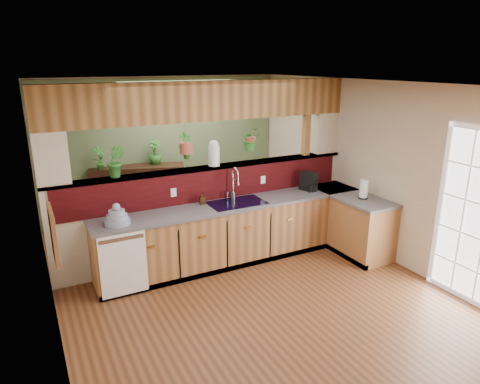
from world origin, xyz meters
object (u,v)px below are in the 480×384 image
paper_towel (364,189)px  shelving_console (139,195)px  dish_stack (117,218)px  faucet (234,182)px  coffee_maker (309,182)px  soap_dispenser (202,198)px  glass_jar (214,153)px

paper_towel → shelving_console: paper_towel is taller
dish_stack → shelving_console: size_ratio=0.19×
faucet → shelving_console: faucet is taller
coffee_maker → faucet: bearing=151.3°
soap_dispenser → shelving_console: bearing=100.6°
glass_jar → shelving_console: bearing=109.5°
shelving_console → dish_stack: bearing=-92.5°
paper_towel → soap_dispenser: bearing=159.0°
faucet → glass_jar: glass_jar is taller
coffee_maker → dish_stack: bearing=158.6°
shelving_console → coffee_maker: bearing=-28.5°
dish_stack → paper_towel: (3.48, -0.61, 0.05)m
coffee_maker → soap_dispenser: bearing=152.2°
dish_stack → soap_dispenser: 1.27m
dish_stack → coffee_maker: size_ratio=1.07×
dish_stack → faucet: bearing=7.3°
soap_dispenser → glass_jar: glass_jar is taller
faucet → coffee_maker: 1.27m
soap_dispenser → paper_towel: paper_towel is taller
dish_stack → coffee_maker: 3.01m
faucet → coffee_maker: size_ratio=1.65×
coffee_maker → paper_towel: (0.47, -0.72, 0.00)m
dish_stack → paper_towel: size_ratio=1.04×
paper_towel → glass_jar: glass_jar is taller
soap_dispenser → paper_towel: bearing=-21.0°
faucet → dish_stack: (-1.75, -0.22, -0.18)m
paper_towel → glass_jar: bearing=151.4°
faucet → glass_jar: bearing=134.2°
dish_stack → coffee_maker: coffee_maker is taller
coffee_maker → glass_jar: size_ratio=0.79×
faucet → glass_jar: size_ratio=1.31×
coffee_maker → shelving_console: (-2.15, 2.24, -0.54)m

